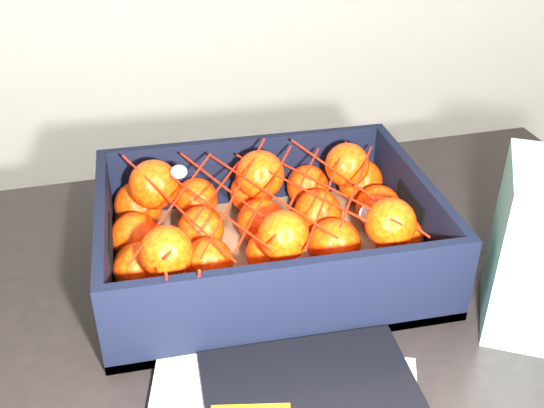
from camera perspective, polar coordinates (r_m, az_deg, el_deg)
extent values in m
cube|color=black|center=(0.75, -1.29, -12.35)|extent=(1.23, 0.85, 0.04)
cylinder|color=black|center=(1.41, 18.81, -9.63)|extent=(0.06, 0.06, 0.71)
cube|color=brown|center=(0.82, -0.44, -5.07)|extent=(0.40, 0.30, 0.01)
cube|color=black|center=(0.92, -2.30, 2.80)|extent=(0.40, 0.01, 0.11)
cube|color=black|center=(0.68, 2.06, -8.96)|extent=(0.40, 0.01, 0.11)
cube|color=black|center=(0.79, -14.64, -3.83)|extent=(0.01, 0.28, 0.11)
cube|color=black|center=(0.85, 12.63, -0.61)|extent=(0.01, 0.28, 0.11)
sphere|color=#FF3105|center=(0.71, -11.75, -9.31)|extent=(0.06, 0.06, 0.06)
sphere|color=#FF3105|center=(0.76, -11.68, -5.72)|extent=(0.06, 0.06, 0.06)
sphere|color=#FF3105|center=(0.82, -12.14, -2.85)|extent=(0.06, 0.06, 0.06)
sphere|color=#FF3105|center=(0.88, -11.85, -0.11)|extent=(0.07, 0.07, 0.07)
sphere|color=#FF3105|center=(0.71, -4.77, -8.56)|extent=(0.06, 0.06, 0.06)
sphere|color=#FF3105|center=(0.76, -5.70, -5.18)|extent=(0.06, 0.06, 0.06)
sphere|color=#FF3105|center=(0.82, -6.36, -2.22)|extent=(0.06, 0.06, 0.06)
sphere|color=#FF3105|center=(0.88, -6.78, 0.46)|extent=(0.06, 0.06, 0.06)
sphere|color=#FF3105|center=(0.72, 1.48, -7.57)|extent=(0.06, 0.06, 0.06)
sphere|color=#FF3105|center=(0.77, -0.12, -4.46)|extent=(0.06, 0.06, 0.06)
sphere|color=#FF3105|center=(0.83, -0.99, -1.57)|extent=(0.06, 0.06, 0.06)
sphere|color=#FF3105|center=(0.89, -1.90, 1.01)|extent=(0.06, 0.06, 0.06)
sphere|color=#FF3105|center=(0.74, 7.18, -6.71)|extent=(0.06, 0.06, 0.06)
sphere|color=#FF3105|center=(0.79, 5.57, -3.64)|extent=(0.07, 0.07, 0.07)
sphere|color=#FF3105|center=(0.85, 4.11, -0.82)|extent=(0.06, 0.06, 0.06)
sphere|color=#FF3105|center=(0.91, 3.19, 1.65)|extent=(0.06, 0.06, 0.06)
sphere|color=#FF3105|center=(0.77, 13.26, -5.82)|extent=(0.06, 0.06, 0.06)
sphere|color=#FF3105|center=(0.81, 11.25, -2.98)|extent=(0.06, 0.06, 0.06)
sphere|color=#FF3105|center=(0.87, 9.47, -0.29)|extent=(0.06, 0.06, 0.06)
sphere|color=#FF3105|center=(0.93, 7.88, 2.04)|extent=(0.07, 0.07, 0.07)
sphere|color=#FF3105|center=(0.70, -9.44, -4.25)|extent=(0.06, 0.06, 0.06)
sphere|color=#FF3105|center=(0.83, -10.51, 1.72)|extent=(0.06, 0.06, 0.06)
sphere|color=#FF3105|center=(0.72, 1.02, -2.84)|extent=(0.06, 0.06, 0.06)
sphere|color=#FF3105|center=(0.84, -1.08, 2.64)|extent=(0.06, 0.06, 0.06)
sphere|color=#FF3105|center=(0.75, 10.56, -1.68)|extent=(0.06, 0.06, 0.06)
sphere|color=#FF3105|center=(0.87, 6.73, 3.49)|extent=(0.06, 0.06, 0.06)
cylinder|color=red|center=(0.75, -8.74, -0.02)|extent=(0.11, 0.21, 0.04)
cylinder|color=red|center=(0.75, -5.89, 0.15)|extent=(0.11, 0.21, 0.01)
cylinder|color=red|center=(0.77, -3.25, 0.73)|extent=(0.11, 0.21, 0.02)
cylinder|color=red|center=(0.76, -0.41, 1.02)|extent=(0.11, 0.21, 0.01)
cylinder|color=red|center=(0.77, 2.23, 1.66)|extent=(0.11, 0.21, 0.02)
cylinder|color=red|center=(0.78, 4.88, 1.61)|extent=(0.11, 0.21, 0.01)
cylinder|color=red|center=(0.79, 7.44, 1.71)|extent=(0.11, 0.21, 0.03)
cylinder|color=red|center=(0.75, -8.74, 0.10)|extent=(0.11, 0.21, 0.01)
cylinder|color=red|center=(0.75, -5.89, -0.04)|extent=(0.11, 0.21, 0.01)
cylinder|color=red|center=(0.76, -3.22, 1.11)|extent=(0.11, 0.21, 0.03)
cylinder|color=red|center=(0.77, -0.53, 0.99)|extent=(0.11, 0.21, 0.01)
cylinder|color=red|center=(0.77, 2.28, 1.17)|extent=(0.11, 0.21, 0.01)
cylinder|color=red|center=(0.78, 5.02, 1.25)|extent=(0.11, 0.21, 0.02)
cylinder|color=red|center=(0.78, 7.66, 1.95)|extent=(0.11, 0.21, 0.02)
cylinder|color=red|center=(0.66, -9.25, -8.11)|extent=(0.00, 0.03, 0.09)
cylinder|color=red|center=(0.66, -6.65, -7.81)|extent=(0.01, 0.04, 0.08)
cube|color=white|center=(0.75, 22.56, -3.66)|extent=(0.14, 0.15, 0.19)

